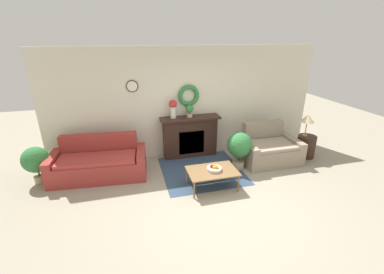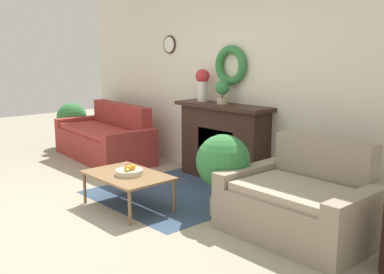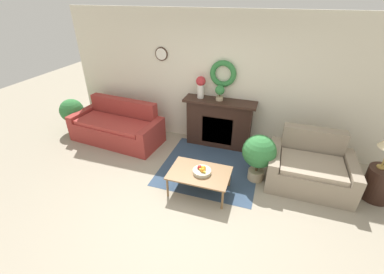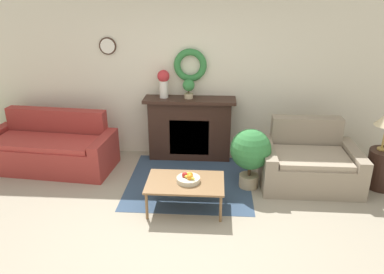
{
  "view_description": "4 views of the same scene",
  "coord_description": "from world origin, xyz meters",
  "views": [
    {
      "loc": [
        -1.51,
        -3.68,
        2.91
      ],
      "look_at": [
        -0.17,
        1.33,
        0.85
      ],
      "focal_mm": 24.0,
      "sensor_mm": 36.0,
      "label": 1
    },
    {
      "loc": [
        4.1,
        -2.11,
        1.73
      ],
      "look_at": [
        0.17,
        1.45,
        0.71
      ],
      "focal_mm": 42.0,
      "sensor_mm": 36.0,
      "label": 2
    },
    {
      "loc": [
        0.98,
        -2.62,
        2.97
      ],
      "look_at": [
        -0.29,
        1.23,
        0.64
      ],
      "focal_mm": 24.0,
      "sensor_mm": 36.0,
      "label": 3
    },
    {
      "loc": [
        0.41,
        -3.62,
        2.68
      ],
      "look_at": [
        0.09,
        1.37,
        0.69
      ],
      "focal_mm": 35.0,
      "sensor_mm": 36.0,
      "label": 4
    }
  ],
  "objects": [
    {
      "name": "table_lamp",
      "position": [
        2.78,
        1.38,
        1.01
      ],
      "size": [
        0.33,
        0.33,
        0.56
      ],
      "color": "#B28E42",
      "rests_on": "side_table_by_loveseat"
    },
    {
      "name": "wall_back",
      "position": [
        -0.0,
        2.38,
        1.36
      ],
      "size": [
        6.8,
        0.17,
        2.7
      ],
      "color": "beige",
      "rests_on": "ground_plane"
    },
    {
      "name": "couch_left",
      "position": [
        -2.18,
        1.67,
        0.31
      ],
      "size": [
        2.07,
        1.05,
        0.88
      ],
      "rotation": [
        0.0,
        0.0,
        -0.09
      ],
      "color": "#9E332D",
      "rests_on": "ground_plane"
    },
    {
      "name": "loveseat_right",
      "position": [
        1.79,
        1.41,
        0.31
      ],
      "size": [
        1.38,
        1.01,
        0.9
      ],
      "rotation": [
        0.0,
        0.0,
        -0.01
      ],
      "color": "gray",
      "rests_on": "ground_plane"
    },
    {
      "name": "potted_plant_floor_by_couch",
      "position": [
        -3.41,
        1.71,
        0.51
      ],
      "size": [
        0.54,
        0.54,
        0.8
      ],
      "color": "tan",
      "rests_on": "ground_plane"
    },
    {
      "name": "potted_plant_floor_by_loveseat",
      "position": [
        0.92,
        1.21,
        0.55
      ],
      "size": [
        0.58,
        0.58,
        0.88
      ],
      "color": "tan",
      "rests_on": "ground_plane"
    },
    {
      "name": "fruit_bowl",
      "position": [
        0.09,
        0.59,
        0.43
      ],
      "size": [
        0.3,
        0.3,
        0.12
      ],
      "color": "beige",
      "rests_on": "coffee_table"
    },
    {
      "name": "vase_on_mantel_left",
      "position": [
        -0.42,
        2.18,
        1.3
      ],
      "size": [
        0.2,
        0.2,
        0.45
      ],
      "color": "silver",
      "rests_on": "fireplace"
    },
    {
      "name": "floor_rug",
      "position": [
        0.05,
        1.3,
        0.0
      ],
      "size": [
        1.8,
        1.76,
        0.01
      ],
      "color": "#334760",
      "rests_on": "ground_plane"
    },
    {
      "name": "side_table_by_loveseat",
      "position": [
        2.83,
        1.34,
        0.28
      ],
      "size": [
        0.45,
        0.45,
        0.56
      ],
      "color": "#331E16",
      "rests_on": "ground_plane"
    },
    {
      "name": "coffee_table",
      "position": [
        0.05,
        0.59,
        0.35
      ],
      "size": [
        0.99,
        0.66,
        0.39
      ],
      "color": "olive",
      "rests_on": "ground_plane"
    },
    {
      "name": "potted_plant_on_mantel",
      "position": [
        -0.02,
        2.16,
        1.22
      ],
      "size": [
        0.19,
        0.19,
        0.31
      ],
      "color": "tan",
      "rests_on": "fireplace"
    },
    {
      "name": "fireplace",
      "position": [
        0.0,
        2.17,
        0.53
      ],
      "size": [
        1.48,
        0.41,
        1.04
      ],
      "color": "#331E16",
      "rests_on": "ground_plane"
    },
    {
      "name": "ground_plane",
      "position": [
        0.0,
        0.0,
        0.0
      ],
      "size": [
        16.0,
        16.0,
        0.0
      ],
      "primitive_type": "plane",
      "color": "#9E937F"
    }
  ]
}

